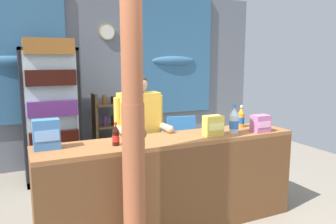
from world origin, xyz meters
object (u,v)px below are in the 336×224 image
at_px(soda_bottle_water, 234,121).
at_px(snack_box_biscuit, 46,134).
at_px(drink_fridge, 50,104).
at_px(timber_post, 133,110).
at_px(shopkeeper, 139,127).
at_px(snack_box_wafer, 260,123).
at_px(bottle_shelf_rack, 109,128).
at_px(plastic_lawn_chair, 179,139).
at_px(stall_counter, 177,177).
at_px(soda_bottle_orange_soda, 241,118).
at_px(snack_box_instant_noodle, 213,126).
at_px(soda_bottle_cola, 116,136).

height_order(soda_bottle_water, snack_box_biscuit, soda_bottle_water).
bearing_deg(drink_fridge, timber_post, -80.77).
height_order(timber_post, shopkeeper, timber_post).
xyz_separation_m(soda_bottle_water, snack_box_wafer, (0.29, -0.06, -0.04)).
relative_size(drink_fridge, bottle_shelf_rack, 1.69).
relative_size(plastic_lawn_chair, snack_box_biscuit, 3.36).
relative_size(timber_post, snack_box_biscuit, 10.48).
bearing_deg(snack_box_wafer, plastic_lawn_chair, 94.88).
bearing_deg(stall_counter, soda_bottle_water, 0.43).
xyz_separation_m(stall_counter, soda_bottle_orange_soda, (0.91, 0.23, 0.47)).
xyz_separation_m(plastic_lawn_chair, soda_bottle_water, (-0.16, -1.54, 0.55)).
bearing_deg(snack_box_wafer, bottle_shelf_rack, 112.84).
height_order(shopkeeper, snack_box_wafer, shopkeeper).
height_order(soda_bottle_orange_soda, snack_box_biscuit, snack_box_biscuit).
relative_size(plastic_lawn_chair, snack_box_instant_noodle, 4.29).
height_order(shopkeeper, soda_bottle_cola, shopkeeper).
bearing_deg(drink_fridge, shopkeeper, -62.72).
bearing_deg(snack_box_instant_noodle, plastic_lawn_chair, 75.29).
height_order(shopkeeper, soda_bottle_water, shopkeeper).
xyz_separation_m(drink_fridge, plastic_lawn_chair, (1.72, -0.48, -0.57)).
height_order(timber_post, snack_box_instant_noodle, timber_post).
bearing_deg(bottle_shelf_rack, timber_post, -100.85).
xyz_separation_m(soda_bottle_water, soda_bottle_cola, (-1.22, 0.05, -0.04)).
distance_m(bottle_shelf_rack, snack_box_biscuit, 2.41).
bearing_deg(stall_counter, timber_post, -149.61).
bearing_deg(soda_bottle_water, soda_bottle_orange_soda, 40.73).
bearing_deg(shopkeeper, timber_post, -112.95).
distance_m(drink_fridge, soda_bottle_water, 2.55).
bearing_deg(plastic_lawn_chair, drink_fridge, 164.51).
height_order(snack_box_instant_noodle, snack_box_wafer, snack_box_instant_noodle).
xyz_separation_m(drink_fridge, soda_bottle_orange_soda, (1.83, -1.79, -0.03)).
height_order(snack_box_instant_noodle, snack_box_biscuit, snack_box_biscuit).
height_order(drink_fridge, snack_box_wafer, drink_fridge).
height_order(soda_bottle_water, soda_bottle_orange_soda, soda_bottle_water).
distance_m(drink_fridge, bottle_shelf_rack, 1.02).
height_order(shopkeeper, soda_bottle_orange_soda, shopkeeper).
height_order(stall_counter, snack_box_instant_noodle, snack_box_instant_noodle).
relative_size(stall_counter, bottle_shelf_rack, 2.25).
xyz_separation_m(stall_counter, snack_box_instant_noodle, (0.40, 0.01, 0.46)).
height_order(timber_post, soda_bottle_water, timber_post).
relative_size(soda_bottle_water, soda_bottle_cola, 1.45).
bearing_deg(drink_fridge, plastic_lawn_chair, -15.49).
relative_size(shopkeeper, soda_bottle_orange_soda, 6.13).
height_order(stall_counter, soda_bottle_cola, soda_bottle_cola).
relative_size(bottle_shelf_rack, snack_box_instant_noodle, 5.69).
bearing_deg(plastic_lawn_chair, soda_bottle_water, -95.77).
height_order(timber_post, snack_box_wafer, timber_post).
height_order(soda_bottle_cola, snack_box_instant_noodle, soda_bottle_cola).
relative_size(soda_bottle_cola, snack_box_wafer, 1.16).
height_order(plastic_lawn_chair, soda_bottle_orange_soda, soda_bottle_orange_soda).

